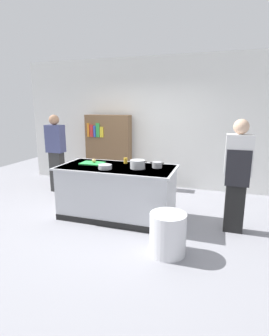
% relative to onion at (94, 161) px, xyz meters
% --- Properties ---
extents(ground_plane, '(10.00, 10.00, 0.00)m').
position_rel_onion_xyz_m(ground_plane, '(0.47, -0.08, -0.96)').
color(ground_plane, gray).
extents(back_wall, '(6.40, 0.12, 3.00)m').
position_rel_onion_xyz_m(back_wall, '(0.47, 2.02, 0.54)').
color(back_wall, white).
rests_on(back_wall, ground_plane).
extents(counter_island, '(1.98, 0.98, 0.90)m').
position_rel_onion_xyz_m(counter_island, '(0.47, -0.08, -0.49)').
color(counter_island, '#B7BABF').
rests_on(counter_island, ground_plane).
extents(cutting_board, '(0.40, 0.28, 0.02)m').
position_rel_onion_xyz_m(cutting_board, '(-0.03, -0.01, -0.05)').
color(cutting_board, green).
rests_on(cutting_board, counter_island).
extents(onion, '(0.07, 0.07, 0.07)m').
position_rel_onion_xyz_m(onion, '(0.00, 0.00, 0.00)').
color(onion, tan).
rests_on(onion, cutting_board).
extents(stock_pot, '(0.31, 0.24, 0.14)m').
position_rel_onion_xyz_m(stock_pot, '(0.84, -0.11, 0.02)').
color(stock_pot, '#B7BABF').
rests_on(stock_pot, counter_island).
extents(sauce_pan, '(0.23, 0.16, 0.10)m').
position_rel_onion_xyz_m(sauce_pan, '(1.13, 0.04, -0.01)').
color(sauce_pan, '#99999E').
rests_on(sauce_pan, counter_island).
extents(mixing_bowl, '(0.22, 0.22, 0.07)m').
position_rel_onion_xyz_m(mixing_bowl, '(0.35, -0.30, -0.02)').
color(mixing_bowl, '#B7BABF').
rests_on(mixing_bowl, counter_island).
extents(juice_cup, '(0.07, 0.07, 0.10)m').
position_rel_onion_xyz_m(juice_cup, '(0.52, 0.21, -0.01)').
color(juice_cup, yellow).
rests_on(juice_cup, counter_island).
extents(trash_bin, '(0.48, 0.48, 0.56)m').
position_rel_onion_xyz_m(trash_bin, '(1.54, -1.00, -0.68)').
color(trash_bin, silver).
rests_on(trash_bin, ground_plane).
extents(person_chef, '(0.38, 0.25, 1.72)m').
position_rel_onion_xyz_m(person_chef, '(2.38, -0.04, -0.04)').
color(person_chef, black).
rests_on(person_chef, ground_plane).
extents(person_guest, '(0.38, 0.24, 1.72)m').
position_rel_onion_xyz_m(person_guest, '(-1.36, 0.86, -0.04)').
color(person_guest, '#313131').
rests_on(person_guest, ground_plane).
extents(bookshelf, '(1.10, 0.31, 1.70)m').
position_rel_onion_xyz_m(bookshelf, '(-0.47, 1.71, -0.10)').
color(bookshelf, brown).
rests_on(bookshelf, ground_plane).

